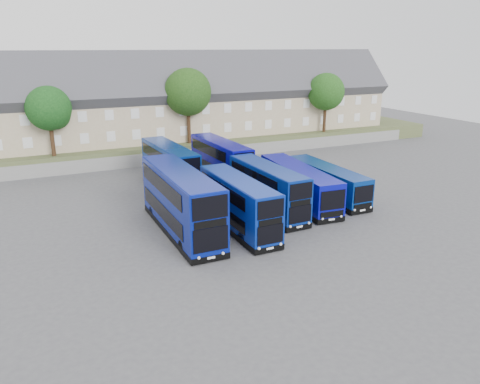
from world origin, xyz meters
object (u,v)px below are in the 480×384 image
Objects in this scene: tree_east at (326,93)px; dd_front_left at (181,203)px; tree_mid at (189,94)px; dd_front_mid at (238,205)px; coach_east_a at (299,185)px; tree_far at (332,85)px; tree_west at (50,110)px.

dd_front_left is at bearing -141.81° from tree_east.
dd_front_left is at bearing -110.88° from tree_mid.
tree_east is (24.69, 23.99, 5.41)m from dd_front_mid.
tree_east is at bearing 55.25° from coach_east_a.
tree_far is at bearing 55.06° from coach_east_a.
coach_east_a is at bearing 11.39° from dd_front_left.
dd_front_left is 24.25m from tree_west.
tree_mid reaches higher than tree_far.
dd_front_mid is 25.67m from tree_mid.
tree_west is (-7.15, 22.70, 4.69)m from dd_front_left.
tree_west is 42.58m from tree_far.
dd_front_left is at bearing -163.48° from coach_east_a.
tree_far is at bearing 40.42° from dd_front_left.
tree_mid is 26.80m from tree_far.
tree_mid is at bearing 178.57° from tree_east.
tree_far is at bearing 49.40° from tree_east.
tree_east is (28.85, 22.70, 5.03)m from dd_front_left.
tree_east is at bearing 0.00° from tree_west.
tree_west is 0.94× the size of tree_east.
tree_mid reaches higher than tree_west.
coach_east_a is at bearing -81.65° from tree_mid.
dd_front_left is 12.17m from coach_east_a.
coach_east_a is (11.90, 2.40, -0.76)m from dd_front_left.
tree_east reaches higher than tree_west.
tree_far is (26.00, 6.50, -0.34)m from tree_mid.
tree_east is (16.95, 20.29, 5.79)m from coach_east_a.
dd_front_left is 1.39× the size of tree_far.
tree_mid is (8.85, 23.20, 5.70)m from dd_front_left.
tree_mid is at bearing 103.47° from coach_east_a.
tree_mid is at bearing 69.10° from dd_front_left.
tree_east is at bearing -130.60° from tree_far.
tree_far is (22.95, 27.29, 6.13)m from coach_east_a.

